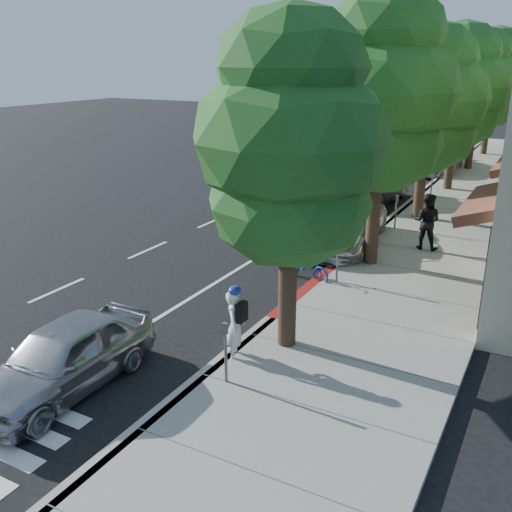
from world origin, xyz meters
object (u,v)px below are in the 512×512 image
Objects in this scene: street_tree_4 at (479,80)px; cyclist at (235,327)px; pedestrian at (427,221)px; street_tree_1 at (382,95)px; dark_suv_far at (418,149)px; street_tree_0 at (290,145)px; street_tree_3 at (458,88)px; dark_sedan at (375,186)px; bicycle at (306,266)px; white_pickup at (439,157)px; near_car_a at (64,357)px; street_tree_5 at (493,79)px; silver_suv at (340,226)px; street_tree_2 at (428,101)px.

cyclist is (-0.72, -25.00, -4.15)m from street_tree_4.
street_tree_4 is 4.17× the size of pedestrian.
dark_suv_far is at bearing 99.38° from street_tree_1.
street_tree_3 is at bearing 90.00° from street_tree_0.
pedestrian is (3.51, -5.82, 0.30)m from dark_sedan.
cyclist is at bearing -156.43° from bicycle.
white_pickup is 26.55m from near_car_a.
cyclist is at bearing -79.71° from dark_sedan.
silver_suv is at bearing -94.03° from street_tree_5.
street_tree_4 is at bearing 77.96° from silver_suv.
near_car_a is (0.00, -28.27, -0.21)m from dark_suv_far.
street_tree_1 reaches higher than street_tree_5.
street_tree_5 is (0.00, 6.00, -0.08)m from street_tree_4.
cyclist is 3.45m from near_car_a.
street_tree_2 is at bearing 90.00° from street_tree_1.
street_tree_3 is 1.91× the size of near_car_a.
dark_suv_far is (-1.80, 20.74, 0.46)m from bicycle.
street_tree_1 is 1.54× the size of silver_suv.
near_car_a is (-3.10, -27.50, -4.27)m from street_tree_4.
near_car_a is (-1.52, -11.00, -0.04)m from silver_suv.
street_tree_4 reaches higher than bicycle.
white_pickup is 3.06× the size of pedestrian.
bicycle is 3.50m from silver_suv.
street_tree_5 is 26.38m from bicycle.
street_tree_0 is at bearing -78.62° from dark_suv_far.
street_tree_4 is 28.00m from near_car_a.
street_tree_3 is at bearing 74.87° from silver_suv.
near_car_a is at bearing -98.20° from street_tree_3.
street_tree_0 is 14.67m from dark_sedan.
dark_suv_far is at bearing 21.98° from bicycle.
street_tree_5 is at bearing 90.00° from street_tree_0.
street_tree_0 reaches higher than near_car_a.
street_tree_4 is 25.35m from cyclist.
dark_suv_far is at bearing 97.94° from dark_sedan.
dark_sedan is at bearing -98.52° from white_pickup.
street_tree_5 is at bearing 14.16° from bicycle.
near_car_a is at bearing -131.53° from street_tree_0.
street_tree_5 reaches higher than street_tree_2.
pedestrian is at bearing -71.41° from dark_suv_far.
street_tree_3 is at bearing -61.16° from dark_suv_far.
silver_suv is (-1.58, -4.50, -3.89)m from street_tree_2.
dark_sedan is 10.82m from dark_suv_far.
bicycle is at bearing -91.86° from silver_suv.
street_tree_4 reaches higher than cyclist.
street_tree_1 is 6.02m from street_tree_2.
street_tree_5 is at bearing -22.49° from cyclist.
street_tree_5 reaches higher than pedestrian.
street_tree_4 reaches higher than dark_suv_far.
near_car_a is at bearing 115.30° from cyclist.
street_tree_5 is (-0.00, 18.00, 0.26)m from street_tree_2.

